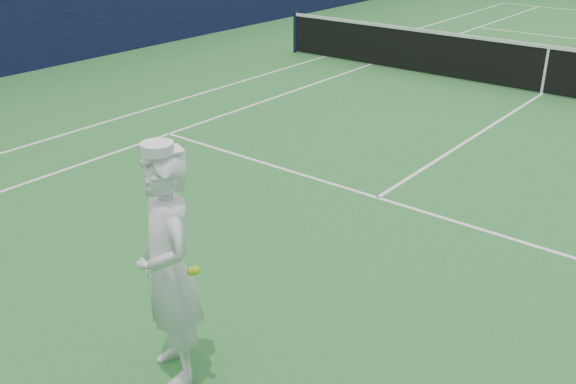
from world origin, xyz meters
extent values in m
plane|color=#2A702F|center=(0.00, 0.00, 0.00)|extent=(80.00, 80.00, 0.00)
cube|color=white|center=(-5.49, 0.00, 0.00)|extent=(0.06, 23.83, 0.01)
cube|color=white|center=(-4.12, 0.00, 0.00)|extent=(0.06, 23.77, 0.01)
cube|color=white|center=(0.00, -6.40, 0.00)|extent=(8.23, 0.06, 0.01)
cube|color=white|center=(0.00, 0.00, 0.00)|extent=(0.06, 12.80, 0.01)
cylinder|color=#141E4C|center=(-6.40, 0.00, 0.54)|extent=(0.09, 0.09, 1.07)
cube|color=black|center=(0.00, 0.00, 0.50)|extent=(12.79, 0.02, 0.92)
cube|color=white|center=(0.00, 0.00, 0.97)|extent=(12.79, 0.04, 0.07)
cube|color=white|center=(0.00, 0.00, 0.47)|extent=(0.05, 0.03, 0.94)
imported|color=white|center=(0.48, -10.43, 0.99)|extent=(0.86, 0.73, 1.99)
cylinder|color=white|center=(0.48, -10.43, 2.01)|extent=(0.24, 0.24, 0.08)
cube|color=white|center=(0.54, -10.31, 1.98)|extent=(0.21, 0.16, 0.02)
cylinder|color=navy|center=(0.26, -10.24, 1.03)|extent=(0.07, 0.10, 0.22)
cube|color=#1D4EA0|center=(0.26, -10.19, 0.85)|extent=(0.03, 0.03, 0.14)
torus|color=#1D4EA0|center=(0.31, -10.13, 0.65)|extent=(0.31, 0.21, 0.29)
cube|color=beige|center=(0.31, -10.13, 0.65)|extent=(0.20, 0.09, 0.30)
sphere|color=#C0DE19|center=(0.76, -10.44, 1.09)|extent=(0.07, 0.07, 0.07)
sphere|color=#C0DE19|center=(0.81, -10.44, 1.12)|extent=(0.07, 0.07, 0.07)
camera|label=1|loc=(3.89, -13.20, 3.62)|focal=40.00mm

